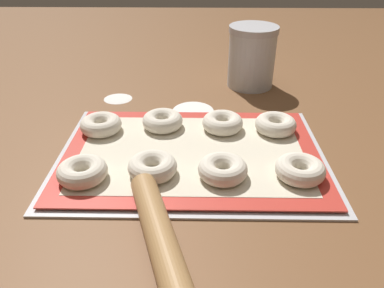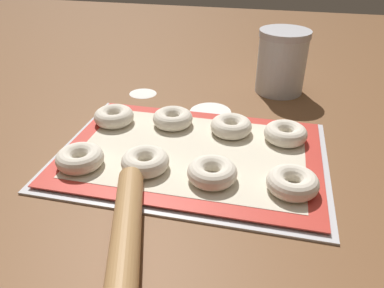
{
  "view_description": "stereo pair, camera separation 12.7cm",
  "coord_description": "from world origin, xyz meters",
  "px_view_note": "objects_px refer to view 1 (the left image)",
  "views": [
    {
      "loc": [
        0.01,
        -0.59,
        0.39
      ],
      "look_at": [
        0.0,
        0.01,
        0.03
      ],
      "focal_mm": 35.0,
      "sensor_mm": 36.0,
      "label": 1
    },
    {
      "loc": [
        0.14,
        -0.58,
        0.39
      ],
      "look_at": [
        0.0,
        0.01,
        0.03
      ],
      "focal_mm": 35.0,
      "sensor_mm": 36.0,
      "label": 2
    }
  ],
  "objects_px": {
    "baking_tray": "(192,154)",
    "bagel_front_mid_right": "(223,169)",
    "flour_canister": "(252,57)",
    "bagel_front_far_left": "(82,171)",
    "bagel_back_far_left": "(101,125)",
    "rolling_pin": "(167,257)",
    "bagel_back_mid_left": "(163,121)",
    "bagel_front_mid_left": "(152,167)",
    "bagel_back_mid_right": "(223,123)",
    "bagel_front_far_right": "(300,169)",
    "bagel_back_far_right": "(276,124)"
  },
  "relations": [
    {
      "from": "bagel_front_far_left",
      "to": "flour_canister",
      "type": "relative_size",
      "value": 0.53
    },
    {
      "from": "bagel_front_far_right",
      "to": "flour_canister",
      "type": "height_order",
      "value": "flour_canister"
    },
    {
      "from": "bagel_front_mid_left",
      "to": "bagel_front_far_right",
      "type": "height_order",
      "value": "same"
    },
    {
      "from": "bagel_back_mid_right",
      "to": "bagel_front_far_right",
      "type": "bearing_deg",
      "value": -53.74
    },
    {
      "from": "bagel_back_mid_left",
      "to": "bagel_front_mid_left",
      "type": "bearing_deg",
      "value": -91.04
    },
    {
      "from": "baking_tray",
      "to": "bagel_back_far_right",
      "type": "height_order",
      "value": "bagel_back_far_right"
    },
    {
      "from": "baking_tray",
      "to": "rolling_pin",
      "type": "bearing_deg",
      "value": -95.92
    },
    {
      "from": "flour_canister",
      "to": "bagel_front_far_left",
      "type": "bearing_deg",
      "value": -126.65
    },
    {
      "from": "bagel_back_mid_left",
      "to": "bagel_back_far_left",
      "type": "bearing_deg",
      "value": -171.41
    },
    {
      "from": "bagel_back_mid_left",
      "to": "rolling_pin",
      "type": "height_order",
      "value": "same"
    },
    {
      "from": "bagel_front_far_right",
      "to": "bagel_back_mid_right",
      "type": "xyz_separation_m",
      "value": [
        -0.12,
        0.17,
        0.0
      ]
    },
    {
      "from": "bagel_front_mid_left",
      "to": "bagel_back_mid_right",
      "type": "xyz_separation_m",
      "value": [
        0.13,
        0.16,
        0.0
      ]
    },
    {
      "from": "bagel_front_far_left",
      "to": "bagel_back_mid_right",
      "type": "height_order",
      "value": "same"
    },
    {
      "from": "bagel_back_far_right",
      "to": "bagel_front_mid_right",
      "type": "bearing_deg",
      "value": -125.96
    },
    {
      "from": "bagel_back_far_left",
      "to": "rolling_pin",
      "type": "relative_size",
      "value": 0.21
    },
    {
      "from": "bagel_front_mid_left",
      "to": "flour_canister",
      "type": "xyz_separation_m",
      "value": [
        0.22,
        0.43,
        0.05
      ]
    },
    {
      "from": "bagel_front_mid_right",
      "to": "bagel_front_far_right",
      "type": "bearing_deg",
      "value": 0.5
    },
    {
      "from": "bagel_back_far_left",
      "to": "bagel_front_mid_right",
      "type": "bearing_deg",
      "value": -32.69
    },
    {
      "from": "bagel_front_far_right",
      "to": "bagel_back_mid_right",
      "type": "bearing_deg",
      "value": 126.26
    },
    {
      "from": "bagel_front_far_left",
      "to": "rolling_pin",
      "type": "distance_m",
      "value": 0.24
    },
    {
      "from": "bagel_front_mid_left",
      "to": "bagel_back_far_left",
      "type": "bearing_deg",
      "value": 129.27
    },
    {
      "from": "bagel_back_far_left",
      "to": "bagel_back_mid_right",
      "type": "relative_size",
      "value": 1.0
    },
    {
      "from": "bagel_front_far_left",
      "to": "bagel_front_mid_right",
      "type": "relative_size",
      "value": 1.0
    },
    {
      "from": "bagel_front_far_left",
      "to": "bagel_back_far_left",
      "type": "bearing_deg",
      "value": 92.11
    },
    {
      "from": "bagel_front_far_left",
      "to": "rolling_pin",
      "type": "xyz_separation_m",
      "value": [
        0.16,
        -0.18,
        -0.01
      ]
    },
    {
      "from": "bagel_back_far_left",
      "to": "bagel_back_mid_right",
      "type": "distance_m",
      "value": 0.25
    },
    {
      "from": "flour_canister",
      "to": "bagel_back_far_left",
      "type": "bearing_deg",
      "value": -140.27
    },
    {
      "from": "bagel_back_far_right",
      "to": "rolling_pin",
      "type": "bearing_deg",
      "value": -119.58
    },
    {
      "from": "bagel_front_far_left",
      "to": "bagel_front_far_right",
      "type": "distance_m",
      "value": 0.37
    },
    {
      "from": "bagel_front_mid_right",
      "to": "bagel_back_mid_left",
      "type": "relative_size",
      "value": 1.0
    },
    {
      "from": "bagel_front_mid_right",
      "to": "bagel_front_mid_left",
      "type": "bearing_deg",
      "value": 177.27
    },
    {
      "from": "bagel_front_mid_right",
      "to": "rolling_pin",
      "type": "bearing_deg",
      "value": -113.35
    },
    {
      "from": "bagel_front_far_left",
      "to": "bagel_back_mid_right",
      "type": "distance_m",
      "value": 0.3
    },
    {
      "from": "bagel_back_mid_right",
      "to": "bagel_back_far_right",
      "type": "xyz_separation_m",
      "value": [
        0.11,
        -0.01,
        0.0
      ]
    },
    {
      "from": "bagel_front_mid_right",
      "to": "rolling_pin",
      "type": "distance_m",
      "value": 0.21
    },
    {
      "from": "bagel_front_mid_right",
      "to": "bagel_back_mid_left",
      "type": "xyz_separation_m",
      "value": [
        -0.12,
        0.18,
        0.0
      ]
    },
    {
      "from": "bagel_front_mid_left",
      "to": "bagel_back_far_right",
      "type": "height_order",
      "value": "same"
    },
    {
      "from": "bagel_back_far_left",
      "to": "bagel_front_mid_left",
      "type": "bearing_deg",
      "value": -50.73
    },
    {
      "from": "bagel_back_far_left",
      "to": "bagel_back_mid_left",
      "type": "height_order",
      "value": "same"
    },
    {
      "from": "baking_tray",
      "to": "bagel_front_mid_right",
      "type": "relative_size",
      "value": 5.96
    },
    {
      "from": "bagel_front_mid_right",
      "to": "bagel_back_mid_left",
      "type": "height_order",
      "value": "same"
    },
    {
      "from": "bagel_front_far_right",
      "to": "baking_tray",
      "type": "bearing_deg",
      "value": 156.51
    },
    {
      "from": "bagel_back_far_right",
      "to": "baking_tray",
      "type": "bearing_deg",
      "value": -154.69
    },
    {
      "from": "bagel_back_far_left",
      "to": "bagel_back_far_right",
      "type": "height_order",
      "value": "same"
    },
    {
      "from": "bagel_front_mid_left",
      "to": "flour_canister",
      "type": "bearing_deg",
      "value": 63.32
    },
    {
      "from": "bagel_front_far_right",
      "to": "rolling_pin",
      "type": "distance_m",
      "value": 0.29
    },
    {
      "from": "bagel_back_far_right",
      "to": "rolling_pin",
      "type": "height_order",
      "value": "same"
    },
    {
      "from": "bagel_back_far_left",
      "to": "baking_tray",
      "type": "bearing_deg",
      "value": -21.44
    },
    {
      "from": "bagel_front_far_right",
      "to": "flour_canister",
      "type": "distance_m",
      "value": 0.44
    },
    {
      "from": "bagel_front_mid_right",
      "to": "bagel_back_far_right",
      "type": "height_order",
      "value": "same"
    }
  ]
}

